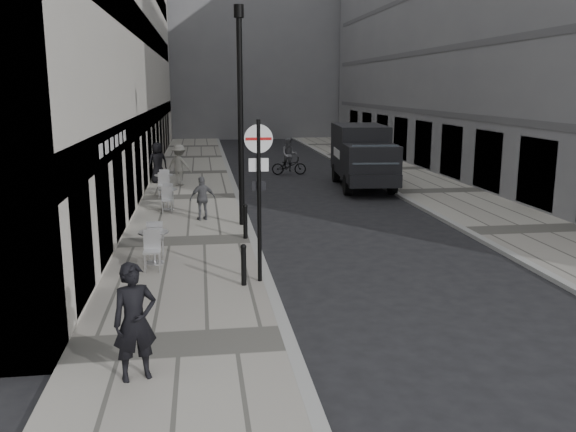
% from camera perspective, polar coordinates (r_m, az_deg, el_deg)
% --- Properties ---
extents(ground, '(120.00, 120.00, 0.00)m').
position_cam_1_polar(ground, '(9.19, 2.58, -18.53)').
color(ground, black).
rests_on(ground, ground).
extents(sidewalk, '(4.00, 60.00, 0.12)m').
position_cam_1_polar(sidewalk, '(26.19, -9.10, 1.68)').
color(sidewalk, gray).
rests_on(sidewalk, ground).
extents(far_sidewalk, '(4.00, 60.00, 0.12)m').
position_cam_1_polar(far_sidewalk, '(28.21, 13.86, 2.22)').
color(far_sidewalk, gray).
rests_on(far_sidewalk, ground).
extents(building_far, '(24.00, 16.00, 22.00)m').
position_cam_1_polar(building_far, '(64.16, -5.68, 17.56)').
color(building_far, slate).
rests_on(building_far, ground).
extents(walking_man, '(0.80, 0.65, 1.90)m').
position_cam_1_polar(walking_man, '(9.95, -14.14, -9.57)').
color(walking_man, black).
rests_on(walking_man, sidewalk).
extents(sign_post, '(0.66, 0.10, 3.83)m').
position_cam_1_polar(sign_post, '(14.12, -2.74, 3.43)').
color(sign_post, black).
rests_on(sign_post, sidewalk).
extents(lamppost, '(0.32, 0.32, 7.09)m').
position_cam_1_polar(lamppost, '(20.14, -4.49, 10.22)').
color(lamppost, black).
rests_on(lamppost, sidewalk).
extents(bollard_near, '(0.12, 0.12, 0.92)m').
position_cam_1_polar(bollard_near, '(14.26, -4.17, -4.69)').
color(bollard_near, black).
rests_on(bollard_near, sidewalk).
extents(bollard_far, '(0.13, 0.13, 1.00)m').
position_cam_1_polar(bollard_far, '(18.63, -4.01, -0.60)').
color(bollard_far, black).
rests_on(bollard_far, sidewalk).
extents(panel_van, '(2.80, 6.33, 2.90)m').
position_cam_1_polar(panel_van, '(29.02, 6.97, 5.87)').
color(panel_van, black).
rests_on(panel_van, ground).
extents(cyclist, '(1.89, 0.75, 2.00)m').
position_cam_1_polar(cyclist, '(33.12, 0.09, 5.22)').
color(cyclist, black).
rests_on(cyclist, ground).
extents(pedestrian_a, '(0.96, 0.60, 1.53)m').
position_cam_1_polar(pedestrian_a, '(21.34, -8.00, 1.65)').
color(pedestrian_a, '#55555A').
rests_on(pedestrian_a, sidewalk).
extents(pedestrian_b, '(1.43, 1.21, 1.92)m').
position_cam_1_polar(pedestrian_b, '(29.20, -10.14, 4.73)').
color(pedestrian_b, gray).
rests_on(pedestrian_b, sidewalk).
extents(pedestrian_c, '(1.11, 0.92, 1.95)m').
position_cam_1_polar(pedestrian_c, '(30.18, -12.10, 4.91)').
color(pedestrian_c, black).
rests_on(pedestrian_c, sidewalk).
extents(cafe_table_near, '(0.79, 1.78, 1.01)m').
position_cam_1_polar(cafe_table_near, '(16.32, -12.44, -2.62)').
color(cafe_table_near, '#BBBBBE').
rests_on(cafe_table_near, sidewalk).
extents(cafe_table_mid, '(0.73, 1.65, 0.94)m').
position_cam_1_polar(cafe_table_mid, '(23.40, -11.19, 1.72)').
color(cafe_table_mid, '#B3B3B5').
rests_on(cafe_table_mid, sidewalk).
extents(cafe_table_far, '(0.80, 1.80, 1.03)m').
position_cam_1_polar(cafe_table_far, '(26.73, -11.52, 3.06)').
color(cafe_table_far, silver).
rests_on(cafe_table_far, sidewalk).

